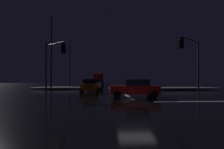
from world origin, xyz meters
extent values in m
cube|color=black|center=(0.00, 0.00, -0.05)|extent=(120.00, 120.00, 0.10)
cube|color=white|center=(0.00, 8.14, 0.00)|extent=(0.35, 13.93, 0.01)
cube|color=yellow|center=(0.00, 19.74, 0.00)|extent=(22.00, 0.15, 0.01)
ellipsoid|color=white|center=(-8.94, 16.89, 0.20)|extent=(8.65, 1.50, 0.40)
ellipsoid|color=white|center=(8.94, 14.18, 0.22)|extent=(11.30, 1.50, 0.43)
cube|color=#C66014|center=(-3.80, 9.75, 0.67)|extent=(1.80, 4.20, 0.70)
cube|color=black|center=(-3.80, 9.95, 1.29)|extent=(1.60, 2.00, 0.55)
cylinder|color=black|center=(-2.90, 8.20, 0.32)|extent=(0.22, 0.64, 0.64)
cylinder|color=black|center=(-4.70, 8.20, 0.32)|extent=(0.22, 0.64, 0.64)
cylinder|color=black|center=(-2.90, 11.30, 0.32)|extent=(0.22, 0.64, 0.64)
cylinder|color=black|center=(-4.70, 11.30, 0.32)|extent=(0.22, 0.64, 0.64)
sphere|color=#F9EFC6|center=(-3.15, 7.63, 0.72)|extent=(0.22, 0.22, 0.22)
sphere|color=#F9EFC6|center=(-4.45, 7.63, 0.72)|extent=(0.22, 0.22, 0.22)
cube|color=silver|center=(-3.50, 16.03, 0.67)|extent=(1.80, 4.20, 0.70)
cube|color=black|center=(-3.50, 16.23, 1.29)|extent=(1.60, 2.00, 0.55)
cylinder|color=black|center=(-2.60, 14.48, 0.32)|extent=(0.22, 0.64, 0.64)
cylinder|color=black|center=(-4.40, 14.48, 0.32)|extent=(0.22, 0.64, 0.64)
cylinder|color=black|center=(-2.60, 17.58, 0.32)|extent=(0.22, 0.64, 0.64)
cylinder|color=black|center=(-4.40, 17.58, 0.32)|extent=(0.22, 0.64, 0.64)
sphere|color=#F9EFC6|center=(-2.85, 13.91, 0.72)|extent=(0.22, 0.22, 0.22)
sphere|color=#F9EFC6|center=(-4.15, 13.91, 0.72)|extent=(0.22, 0.22, 0.22)
cube|color=navy|center=(-3.50, 22.53, 0.67)|extent=(1.80, 4.20, 0.70)
cube|color=black|center=(-3.50, 22.73, 1.29)|extent=(1.60, 2.00, 0.55)
cylinder|color=black|center=(-2.60, 20.98, 0.32)|extent=(0.22, 0.64, 0.64)
cylinder|color=black|center=(-4.40, 20.98, 0.32)|extent=(0.22, 0.64, 0.64)
cylinder|color=black|center=(-2.60, 24.08, 0.32)|extent=(0.22, 0.64, 0.64)
cylinder|color=black|center=(-4.40, 24.08, 0.32)|extent=(0.22, 0.64, 0.64)
sphere|color=#F9EFC6|center=(-2.85, 20.41, 0.72)|extent=(0.22, 0.22, 0.22)
sphere|color=#F9EFC6|center=(-4.15, 20.41, 0.72)|extent=(0.22, 0.22, 0.22)
cube|color=black|center=(-3.79, 29.22, 0.67)|extent=(1.80, 4.20, 0.70)
cube|color=black|center=(-3.79, 29.42, 1.29)|extent=(1.60, 2.00, 0.55)
cylinder|color=black|center=(-2.89, 27.67, 0.32)|extent=(0.22, 0.64, 0.64)
cylinder|color=black|center=(-4.69, 27.67, 0.32)|extent=(0.22, 0.64, 0.64)
cylinder|color=black|center=(-2.89, 30.77, 0.32)|extent=(0.22, 0.64, 0.64)
cylinder|color=black|center=(-4.69, 30.77, 0.32)|extent=(0.22, 0.64, 0.64)
sphere|color=#F9EFC6|center=(-3.14, 27.10, 0.72)|extent=(0.22, 0.22, 0.22)
sphere|color=#F9EFC6|center=(-4.44, 27.10, 0.72)|extent=(0.22, 0.22, 0.22)
cube|color=#B7B7BC|center=(-3.71, 35.91, 0.67)|extent=(1.80, 4.20, 0.70)
cube|color=black|center=(-3.71, 36.11, 1.29)|extent=(1.60, 2.00, 0.55)
cylinder|color=black|center=(-2.81, 34.36, 0.32)|extent=(0.22, 0.64, 0.64)
cylinder|color=black|center=(-4.61, 34.36, 0.32)|extent=(0.22, 0.64, 0.64)
cylinder|color=black|center=(-2.81, 37.46, 0.32)|extent=(0.22, 0.64, 0.64)
cylinder|color=black|center=(-4.61, 37.46, 0.32)|extent=(0.22, 0.64, 0.64)
sphere|color=#F9EFC6|center=(-3.06, 33.79, 0.72)|extent=(0.22, 0.22, 0.22)
sphere|color=#F9EFC6|center=(-4.36, 33.79, 0.72)|extent=(0.22, 0.22, 0.22)
cube|color=red|center=(-3.34, 39.68, 1.63)|extent=(2.40, 2.20, 2.30)
cube|color=silver|center=(-3.34, 44.18, 1.78)|extent=(2.40, 5.00, 2.60)
cylinder|color=black|center=(-2.14, 40.28, 0.48)|extent=(0.28, 0.96, 0.96)
cylinder|color=black|center=(-4.54, 40.28, 0.48)|extent=(0.28, 0.96, 0.96)
cylinder|color=black|center=(-2.14, 44.98, 0.48)|extent=(0.28, 0.96, 0.96)
cylinder|color=black|center=(-4.54, 44.98, 0.48)|extent=(0.28, 0.96, 0.96)
sphere|color=#F9EFC6|center=(-2.49, 38.53, 1.03)|extent=(0.26, 0.26, 0.26)
sphere|color=#F9EFC6|center=(-4.19, 38.53, 1.03)|extent=(0.26, 0.26, 0.26)
cube|color=maroon|center=(0.42, 3.48, 0.67)|extent=(4.20, 1.80, 0.70)
cube|color=black|center=(0.62, 3.48, 1.29)|extent=(2.00, 1.60, 0.55)
cylinder|color=black|center=(-1.13, 2.58, 0.32)|extent=(0.64, 0.22, 0.64)
cylinder|color=black|center=(-1.13, 4.38, 0.32)|extent=(0.64, 0.22, 0.64)
cylinder|color=black|center=(1.97, 2.58, 0.32)|extent=(0.64, 0.22, 0.64)
cylinder|color=black|center=(1.97, 4.38, 0.32)|extent=(0.64, 0.22, 0.64)
sphere|color=#F9EFC6|center=(-1.70, 2.83, 0.72)|extent=(0.22, 0.22, 0.22)
sphere|color=#F9EFC6|center=(-1.70, 4.13, 0.72)|extent=(0.22, 0.22, 0.22)
cylinder|color=#4C4C51|center=(8.54, 8.54, 3.02)|extent=(0.18, 0.18, 6.04)
cylinder|color=#4C4C51|center=(6.96, 6.96, 5.74)|extent=(3.23, 3.23, 0.12)
cube|color=black|center=(5.39, 5.39, 5.11)|extent=(0.46, 0.46, 1.05)
sphere|color=red|center=(5.28, 5.28, 5.46)|extent=(0.22, 0.22, 0.22)
sphere|color=black|center=(5.28, 5.28, 5.11)|extent=(0.22, 0.22, 0.22)
sphere|color=black|center=(5.28, 5.28, 4.77)|extent=(0.22, 0.22, 0.22)
cylinder|color=#4C4C51|center=(-8.54, 8.54, 2.78)|extent=(0.18, 0.18, 5.56)
cylinder|color=#4C4C51|center=(-7.38, 7.38, 5.26)|extent=(2.41, 2.41, 0.12)
cube|color=black|center=(-6.22, 6.22, 4.64)|extent=(0.46, 0.46, 1.05)
sphere|color=red|center=(-6.11, 6.11, 4.98)|extent=(0.22, 0.22, 0.22)
sphere|color=black|center=(-6.11, 6.11, 4.64)|extent=(0.22, 0.22, 0.22)
sphere|color=black|center=(-6.11, 6.11, 4.29)|extent=(0.22, 0.22, 0.22)
cylinder|color=#424247|center=(-9.24, 13.74, 4.91)|extent=(0.20, 0.20, 9.82)
sphere|color=#F9AD47|center=(-9.24, 13.74, 10.00)|extent=(0.44, 0.44, 0.44)
cylinder|color=#424247|center=(-9.24, 29.74, 4.86)|extent=(0.20, 0.20, 9.72)
sphere|color=#F9AD47|center=(-9.24, 29.74, 9.90)|extent=(0.44, 0.44, 0.44)
camera|label=1|loc=(-2.38, -14.52, 1.66)|focal=33.30mm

